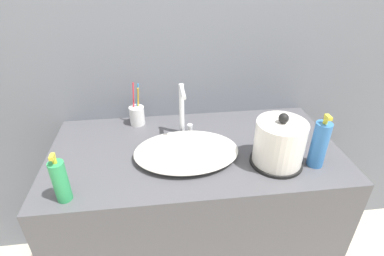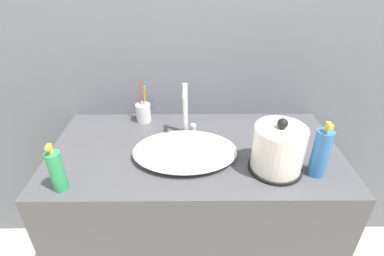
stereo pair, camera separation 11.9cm
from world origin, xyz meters
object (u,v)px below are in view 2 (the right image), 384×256
(shampoo_bottle, at_px, (57,171))
(toothbrush_cup, at_px, (143,112))
(faucet, at_px, (186,108))
(electric_kettle, at_px, (278,150))
(lotion_bottle, at_px, (321,153))

(shampoo_bottle, bearing_deg, toothbrush_cup, 64.70)
(faucet, relative_size, electric_kettle, 1.08)
(electric_kettle, distance_m, shampoo_bottle, 0.77)
(electric_kettle, bearing_deg, lotion_bottle, -11.11)
(shampoo_bottle, bearing_deg, faucet, 39.52)
(toothbrush_cup, relative_size, lotion_bottle, 0.93)
(faucet, distance_m, lotion_bottle, 0.56)
(faucet, relative_size, lotion_bottle, 1.07)
(faucet, height_order, lotion_bottle, faucet)
(faucet, xyz_separation_m, lotion_bottle, (0.48, -0.28, -0.03))
(electric_kettle, distance_m, toothbrush_cup, 0.66)
(faucet, distance_m, toothbrush_cup, 0.25)
(faucet, bearing_deg, shampoo_bottle, -140.48)
(toothbrush_cup, height_order, lotion_bottle, lotion_bottle)
(electric_kettle, xyz_separation_m, shampoo_bottle, (-0.76, -0.10, -0.01))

